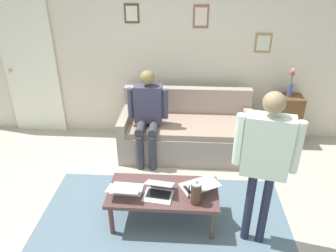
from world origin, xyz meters
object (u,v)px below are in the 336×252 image
couch (187,132)px  person_standing (266,154)px  laptop_left (159,191)px  side_shelf (285,120)px  flower_vase (291,85)px  coffee_table (163,194)px  interior_door (31,70)px  laptop_right (126,189)px  laptop_center (199,186)px  french_press (196,193)px  person_seated (148,112)px

couch → person_standing: (-0.70, 1.67, 0.73)m
laptop_left → person_standing: 1.14m
side_shelf → flower_vase: flower_vase is taller
coffee_table → couch: bearing=-98.9°
interior_door → person_standing: size_ratio=1.26×
laptop_left → coffee_table: bearing=-120.9°
coffee_table → laptop_right: laptop_right is taller
flower_vase → side_shelf: bearing=174.6°
coffee_table → laptop_center: (-0.37, -0.05, 0.09)m
interior_door → person_standing: interior_door is taller
french_press → person_seated: (0.64, -1.40, 0.20)m
couch → french_press: couch is taller
coffee_table → side_shelf: size_ratio=1.50×
side_shelf → flower_vase: 0.56m
laptop_left → laptop_center: (-0.41, -0.12, 0.00)m
side_shelf → person_seated: person_seated is taller
interior_door → laptop_left: bearing=136.3°
coffee_table → flower_vase: 2.56m
laptop_center → french_press: size_ratio=1.67×
person_standing → person_seated: 1.92m
flower_vase → couch: bearing=13.5°
laptop_center → person_standing: size_ratio=0.28×
interior_door → flower_vase: (-3.90, 0.17, -0.08)m
side_shelf → person_seated: (2.01, 0.58, 0.34)m
laptop_left → french_press: bearing=166.2°
side_shelf → flower_vase: bearing=-5.4°
coffee_table → person_standing: bearing=167.4°
couch → laptop_right: size_ratio=5.42×
french_press → couch: bearing=-86.3°
person_seated → person_standing: bearing=130.4°
laptop_center → person_standing: person_standing is taller
couch → person_seated: (0.53, 0.23, 0.42)m
laptop_right → flower_vase: size_ratio=0.81×
laptop_center → person_standing: 0.85m
french_press → laptop_left: bearing=-13.8°
interior_door → laptop_left: (-2.15, 2.06, -0.57)m
coffee_table → side_shelf: 2.50m
couch → french_press: (-0.11, 1.62, 0.22)m
laptop_right → person_seated: bearing=-93.6°
person_standing → person_seated: size_ratio=1.27×
interior_door → couch: bearing=167.8°
flower_vase → person_standing: bearing=68.9°
coffee_table → laptop_left: size_ratio=3.51×
person_standing → laptop_center: bearing=-24.7°
flower_vase → person_seated: 2.10m
french_press → coffee_table: bearing=-25.3°
interior_door → flower_vase: 3.91m
person_seated → laptop_center: bearing=119.4°
laptop_left → person_seated: person_seated is taller
french_press → person_standing: size_ratio=0.17×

